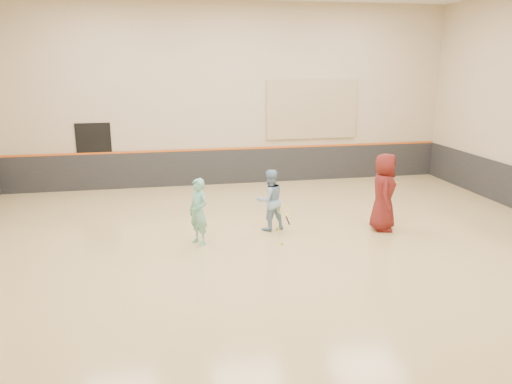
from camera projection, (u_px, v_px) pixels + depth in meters
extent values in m
cube|color=tan|center=(271.00, 247.00, 11.65)|extent=(15.00, 12.00, 0.20)
cube|color=#CAB393|center=(231.00, 96.00, 16.56)|extent=(15.00, 0.02, 6.00)
cube|color=#CAB393|center=(403.00, 173.00, 5.16)|extent=(15.00, 0.02, 6.00)
cube|color=#232326|center=(232.00, 167.00, 17.14)|extent=(14.90, 0.04, 1.20)
cube|color=#D85914|center=(232.00, 149.00, 16.97)|extent=(14.90, 0.03, 0.06)
cube|color=tan|center=(312.00, 109.00, 17.16)|extent=(3.20, 0.08, 2.00)
cube|color=black|center=(95.00, 157.00, 16.17)|extent=(1.10, 0.05, 2.20)
imported|color=#6FC0AC|center=(198.00, 212.00, 11.43)|extent=(0.62, 0.68, 1.55)
imported|color=#82A9C9|center=(270.00, 200.00, 12.39)|extent=(0.88, 0.77, 1.54)
imported|color=maroon|center=(384.00, 192.00, 12.35)|extent=(0.91, 1.11, 1.95)
sphere|color=#DBED37|center=(282.00, 243.00, 11.53)|extent=(0.07, 0.07, 0.07)
sphere|color=#DBEB36|center=(396.00, 183.00, 12.13)|extent=(0.07, 0.07, 0.07)
sphere|color=yellow|center=(277.00, 229.00, 12.53)|extent=(0.07, 0.07, 0.07)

